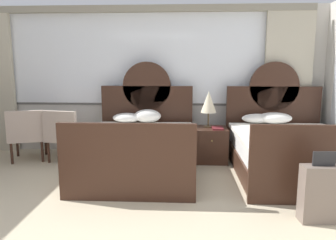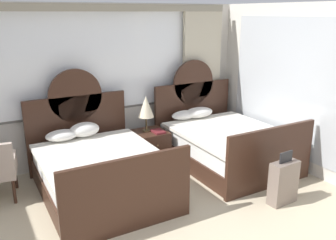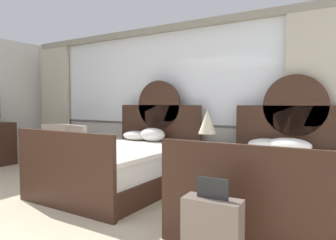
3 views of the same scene
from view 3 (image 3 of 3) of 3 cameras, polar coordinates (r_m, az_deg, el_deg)
wall_back_window at (r=5.69m, az=-2.26°, el=4.80°), size 6.83×0.22×2.70m
bed_near_window at (r=4.69m, az=-8.58°, el=-8.27°), size 1.65×2.17×1.70m
bed_near_mirror at (r=3.70m, az=20.00°, el=-11.56°), size 1.65×2.17×1.70m
nightstand_between_beds at (r=4.62m, az=7.56°, el=-9.39°), size 0.55×0.58×0.58m
table_lamp_on_nightstand at (r=4.58m, az=7.40°, el=-0.40°), size 0.27×0.27×0.62m
book_on_nightstand at (r=4.43m, az=8.22°, el=-5.93°), size 0.18×0.26×0.03m
armchair_by_window_left at (r=5.93m, az=-15.46°, el=-4.64°), size 0.67×0.67×0.89m
armchair_by_window_centre at (r=6.43m, az=-19.52°, el=-4.10°), size 0.73×0.73×0.89m
suitcase_on_floor at (r=2.38m, az=8.32°, el=-21.32°), size 0.44×0.21×0.76m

